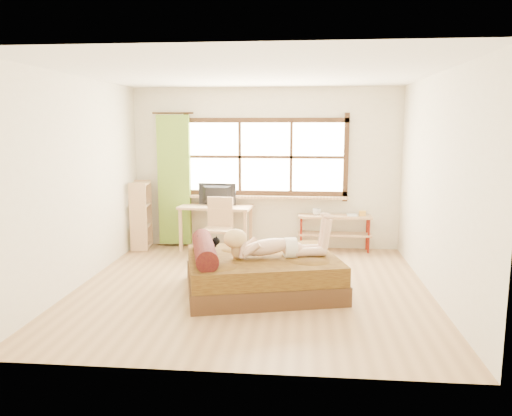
# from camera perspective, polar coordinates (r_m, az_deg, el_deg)

# --- Properties ---
(floor) EXTENTS (4.50, 4.50, 0.00)m
(floor) POSITION_cam_1_polar(r_m,az_deg,el_deg) (6.53, -0.47, -9.10)
(floor) COLOR #9E754C
(floor) RESTS_ON ground
(ceiling) EXTENTS (4.50, 4.50, 0.00)m
(ceiling) POSITION_cam_1_polar(r_m,az_deg,el_deg) (6.22, -0.51, 15.20)
(ceiling) COLOR white
(ceiling) RESTS_ON wall_back
(wall_back) EXTENTS (4.50, 0.00, 4.50)m
(wall_back) POSITION_cam_1_polar(r_m,az_deg,el_deg) (8.46, 1.09, 4.51)
(wall_back) COLOR silver
(wall_back) RESTS_ON floor
(wall_front) EXTENTS (4.50, 0.00, 4.50)m
(wall_front) POSITION_cam_1_polar(r_m,az_deg,el_deg) (4.02, -3.79, -0.93)
(wall_front) COLOR silver
(wall_front) RESTS_ON floor
(wall_left) EXTENTS (0.00, 4.50, 4.50)m
(wall_left) POSITION_cam_1_polar(r_m,az_deg,el_deg) (6.84, -19.62, 2.80)
(wall_left) COLOR silver
(wall_left) RESTS_ON floor
(wall_right) EXTENTS (0.00, 4.50, 4.50)m
(wall_right) POSITION_cam_1_polar(r_m,az_deg,el_deg) (6.40, 19.98, 2.37)
(wall_right) COLOR silver
(wall_right) RESTS_ON floor
(window) EXTENTS (2.80, 0.16, 1.46)m
(window) POSITION_cam_1_polar(r_m,az_deg,el_deg) (8.42, 1.07, 5.57)
(window) COLOR #FFEDBF
(window) RESTS_ON wall_back
(curtain) EXTENTS (0.55, 0.10, 2.20)m
(curtain) POSITION_cam_1_polar(r_m,az_deg,el_deg) (8.62, -9.33, 3.14)
(curtain) COLOR #5C7F22
(curtain) RESTS_ON wall_back
(bed) EXTENTS (2.16, 1.89, 0.70)m
(bed) POSITION_cam_1_polar(r_m,az_deg,el_deg) (6.32, 0.30, -7.33)
(bed) COLOR #35260F
(bed) RESTS_ON floor
(woman) EXTENTS (1.35, 0.68, 0.55)m
(woman) POSITION_cam_1_polar(r_m,az_deg,el_deg) (6.15, 2.08, -3.11)
(woman) COLOR #D5A689
(woman) RESTS_ON bed
(kitten) EXTENTS (0.30, 0.18, 0.22)m
(kitten) POSITION_cam_1_polar(r_m,az_deg,el_deg) (6.44, -5.62, -4.09)
(kitten) COLOR black
(kitten) RESTS_ON bed
(desk) EXTENTS (1.25, 0.66, 0.75)m
(desk) POSITION_cam_1_polar(r_m,az_deg,el_deg) (8.36, -4.61, -0.43)
(desk) COLOR tan
(desk) RESTS_ON floor
(monitor) EXTENTS (0.64, 0.15, 0.37)m
(monitor) POSITION_cam_1_polar(r_m,az_deg,el_deg) (8.36, -4.57, 1.54)
(monitor) COLOR black
(monitor) RESTS_ON desk
(chair) EXTENTS (0.46, 0.46, 0.94)m
(chair) POSITION_cam_1_polar(r_m,az_deg,el_deg) (8.01, -4.28, -1.78)
(chair) COLOR tan
(chair) RESTS_ON floor
(pipe_shelf) EXTENTS (1.20, 0.30, 0.68)m
(pipe_shelf) POSITION_cam_1_polar(r_m,az_deg,el_deg) (8.40, 9.04, -1.90)
(pipe_shelf) COLOR tan
(pipe_shelf) RESTS_ON floor
(cup) EXTENTS (0.14, 0.14, 0.11)m
(cup) POSITION_cam_1_polar(r_m,az_deg,el_deg) (8.35, 6.94, -0.43)
(cup) COLOR gray
(cup) RESTS_ON pipe_shelf
(book) EXTENTS (0.17, 0.24, 0.02)m
(book) POSITION_cam_1_polar(r_m,az_deg,el_deg) (8.39, 10.35, -0.78)
(book) COLOR gray
(book) RESTS_ON pipe_shelf
(bookshelf) EXTENTS (0.34, 0.53, 1.14)m
(bookshelf) POSITION_cam_1_polar(r_m,az_deg,el_deg) (8.64, -13.01, -0.78)
(bookshelf) COLOR tan
(bookshelf) RESTS_ON floor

